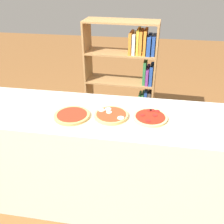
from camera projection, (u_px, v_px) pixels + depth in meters
The scene contains 7 objects.
ground_plane at pixel (112, 198), 2.26m from camera, with size 12.00×12.00×0.00m, color brown.
counter at pixel (112, 161), 2.03m from camera, with size 2.40×0.62×0.89m, color beige.
parchment_paper at pixel (112, 114), 1.81m from camera, with size 2.21×0.46×0.00m, color beige.
pizza_plain_0 at pixel (72, 115), 1.77m from camera, with size 0.25×0.25×0.02m.
pizza_mozzarella_1 at pixel (111, 115), 1.77m from camera, with size 0.24×0.24×0.03m.
pizza_pepperoni_2 at pixel (150, 117), 1.75m from camera, with size 0.24×0.24×0.02m.
bookshelf at pixel (130, 79), 2.87m from camera, with size 0.81×0.34×1.34m.
Camera 1 is at (0.25, -1.54, 1.81)m, focal length 39.96 mm.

